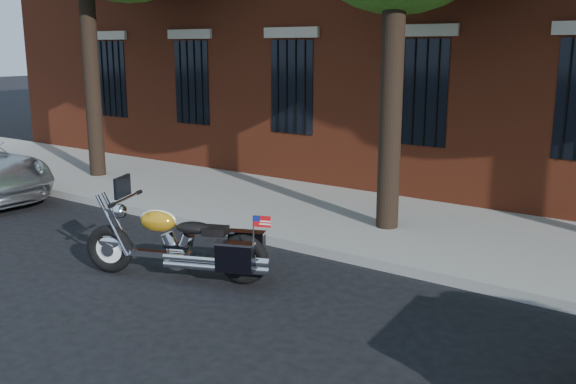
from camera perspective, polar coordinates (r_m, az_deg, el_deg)
The scene contains 4 objects.
ground at distance 8.72m, azimuth -3.20°, elevation -7.71°, with size 120.00×120.00×0.00m, color black.
curb at distance 9.74m, azimuth 1.96°, elevation -5.01°, with size 40.00×0.16×0.15m, color gray.
sidewalk at distance 11.28m, azimuth 7.35°, elevation -2.62°, with size 40.00×3.60×0.15m, color gray.
motorcycle at distance 8.66m, azimuth -9.23°, elevation -4.78°, with size 2.65×1.40×1.37m.
Camera 1 is at (5.21, -6.30, 3.05)m, focal length 40.00 mm.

